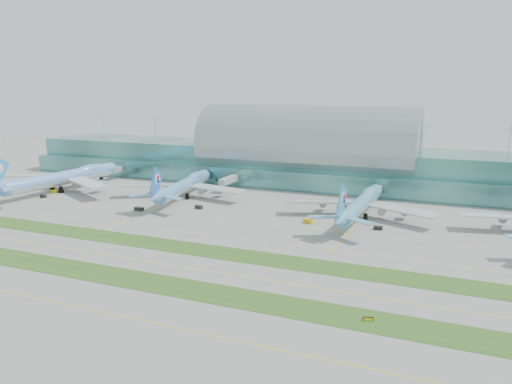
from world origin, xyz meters
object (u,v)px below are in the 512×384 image
at_px(airliner_a, 63,177).
at_px(terminal, 307,157).
at_px(airliner_c, 361,203).
at_px(taxiway_sign_east, 368,319).
at_px(airliner_b, 184,185).

bearing_deg(airliner_a, terminal, 38.23).
xyz_separation_m(airliner_c, taxiway_sign_east, (19.70, -92.51, -5.57)).
height_order(terminal, taxiway_sign_east, terminal).
xyz_separation_m(airliner_b, taxiway_sign_east, (106.46, -98.00, -5.69)).
xyz_separation_m(terminal, airliner_c, (42.95, -64.55, -8.15)).
height_order(airliner_b, airliner_c, airliner_b).
height_order(terminal, airliner_c, terminal).
xyz_separation_m(airliner_a, airliner_b, (65.82, 10.39, -0.92)).
bearing_deg(terminal, airliner_a, -147.65).
relative_size(terminal, airliner_b, 4.67).
distance_m(terminal, airliner_a, 129.97).
xyz_separation_m(airliner_a, airliner_c, (152.58, 4.90, -1.04)).
relative_size(terminal, airliner_c, 4.75).
height_order(terminal, airliner_a, terminal).
bearing_deg(airliner_c, terminal, 125.54).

